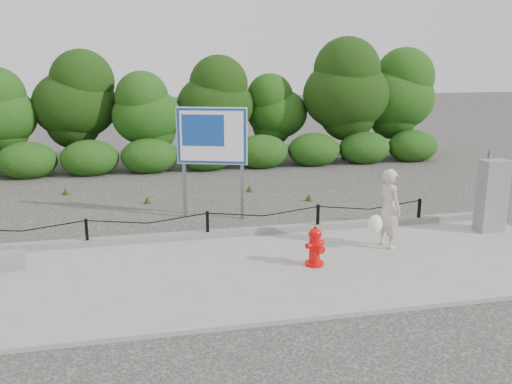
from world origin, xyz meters
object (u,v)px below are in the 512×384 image
Objects in this scene: advertising_sign at (212,141)px; utility_cabinet at (492,196)px; fire_hydrant at (315,247)px; pedestrian at (388,209)px.

utility_cabinet is at bearing -5.22° from advertising_sign.
fire_hydrant is 1.93m from pedestrian.
pedestrian is (1.76, 0.66, 0.44)m from fire_hydrant.
advertising_sign is at bearing 88.64° from fire_hydrant.
utility_cabinet is (2.74, 0.49, 0.01)m from pedestrian.
advertising_sign is at bearing 152.41° from utility_cabinet.
utility_cabinet reaches higher than pedestrian.
advertising_sign is (-5.90, 2.59, 1.04)m from utility_cabinet.
advertising_sign reaches higher than fire_hydrant.
fire_hydrant is at bearing -169.67° from utility_cabinet.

